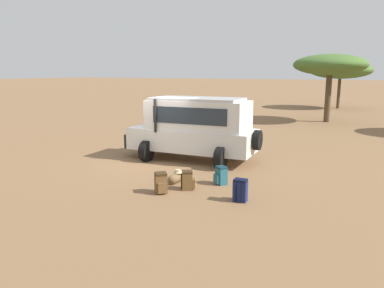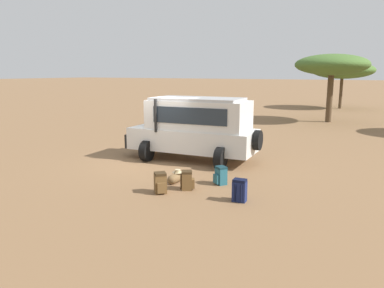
% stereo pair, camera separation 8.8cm
% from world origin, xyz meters
% --- Properties ---
extents(ground_plane, '(320.00, 320.00, 0.00)m').
position_xyz_m(ground_plane, '(0.00, 0.00, 0.00)').
color(ground_plane, olive).
extents(safari_vehicle, '(5.42, 2.97, 2.44)m').
position_xyz_m(safari_vehicle, '(1.08, 1.15, 1.29)').
color(safari_vehicle, silver).
rests_on(safari_vehicle, ground_plane).
extents(backpack_beside_front_wheel, '(0.38, 0.39, 0.62)m').
position_xyz_m(backpack_beside_front_wheel, '(4.39, -2.53, 0.30)').
color(backpack_beside_front_wheel, navy).
rests_on(backpack_beside_front_wheel, ground_plane).
extents(backpack_cluster_center, '(0.44, 0.45, 0.56)m').
position_xyz_m(backpack_cluster_center, '(3.31, -1.37, 0.27)').
color(backpack_cluster_center, '#235B6B').
rests_on(backpack_cluster_center, ground_plane).
extents(backpack_near_rear_wheel, '(0.47, 0.44, 0.56)m').
position_xyz_m(backpack_near_rear_wheel, '(2.66, -2.31, 0.27)').
color(backpack_near_rear_wheel, brown).
rests_on(backpack_near_rear_wheel, ground_plane).
extents(backpack_outermost, '(0.48, 0.48, 0.60)m').
position_xyz_m(backpack_outermost, '(2.15, -2.97, 0.29)').
color(backpack_outermost, brown).
rests_on(backpack_outermost, ground_plane).
extents(duffel_bag_low_black_case, '(0.34, 0.79, 0.39)m').
position_xyz_m(duffel_bag_low_black_case, '(1.99, -1.84, 0.15)').
color(duffel_bag_low_black_case, brown).
rests_on(duffel_bag_low_black_case, ground_plane).
extents(acacia_tree_far_left, '(5.69, 5.50, 4.34)m').
position_xyz_m(acacia_tree_far_left, '(3.22, 26.15, 3.54)').
color(acacia_tree_far_left, brown).
rests_on(acacia_tree_far_left, ground_plane).
extents(acacia_tree_left_mid, '(4.84, 5.23, 4.59)m').
position_xyz_m(acacia_tree_left_mid, '(3.83, 15.49, 3.85)').
color(acacia_tree_left_mid, brown).
rests_on(acacia_tree_left_mid, ground_plane).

